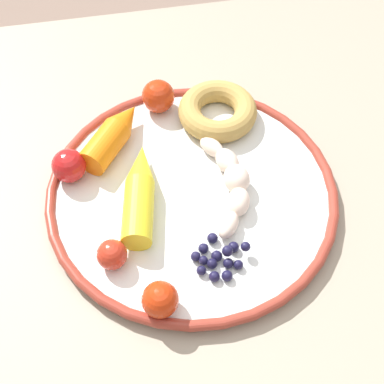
# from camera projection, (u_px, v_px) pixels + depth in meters

# --- Properties ---
(dining_table) EXTENTS (1.11, 0.82, 0.75)m
(dining_table) POSITION_uv_depth(u_px,v_px,m) (222.00, 266.00, 0.70)
(dining_table) COLOR #9E927F
(dining_table) RESTS_ON ground_plane
(plate) EXTENTS (0.34, 0.34, 0.02)m
(plate) POSITION_uv_depth(u_px,v_px,m) (192.00, 193.00, 0.64)
(plate) COLOR white
(plate) RESTS_ON dining_table
(banana) EXTENTS (0.05, 0.15, 0.03)m
(banana) POSITION_uv_depth(u_px,v_px,m) (231.00, 181.00, 0.64)
(banana) COLOR beige
(banana) RESTS_ON plate
(carrot_orange) EXTENTS (0.09, 0.11, 0.04)m
(carrot_orange) POSITION_uv_depth(u_px,v_px,m) (113.00, 135.00, 0.67)
(carrot_orange) COLOR orange
(carrot_orange) RESTS_ON plate
(carrot_yellow) EXTENTS (0.06, 0.14, 0.03)m
(carrot_yellow) POSITION_uv_depth(u_px,v_px,m) (139.00, 192.00, 0.62)
(carrot_yellow) COLOR yellow
(carrot_yellow) RESTS_ON plate
(donut) EXTENTS (0.13, 0.13, 0.03)m
(donut) POSITION_uv_depth(u_px,v_px,m) (218.00, 111.00, 0.70)
(donut) COLOR tan
(donut) RESTS_ON plate
(blueberry_pile) EXTENTS (0.06, 0.06, 0.02)m
(blueberry_pile) POSITION_uv_depth(u_px,v_px,m) (219.00, 258.00, 0.58)
(blueberry_pile) COLOR #191638
(blueberry_pile) RESTS_ON plate
(tomato_near) EXTENTS (0.04, 0.04, 0.04)m
(tomato_near) POSITION_uv_depth(u_px,v_px,m) (160.00, 300.00, 0.54)
(tomato_near) COLOR red
(tomato_near) RESTS_ON plate
(tomato_mid) EXTENTS (0.04, 0.04, 0.04)m
(tomato_mid) POSITION_uv_depth(u_px,v_px,m) (69.00, 166.00, 0.64)
(tomato_mid) COLOR red
(tomato_mid) RESTS_ON plate
(tomato_far) EXTENTS (0.04, 0.04, 0.04)m
(tomato_far) POSITION_uv_depth(u_px,v_px,m) (158.00, 96.00, 0.70)
(tomato_far) COLOR red
(tomato_far) RESTS_ON plate
(tomato_extra) EXTENTS (0.03, 0.03, 0.03)m
(tomato_extra) POSITION_uv_depth(u_px,v_px,m) (112.00, 255.00, 0.57)
(tomato_extra) COLOR red
(tomato_extra) RESTS_ON plate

